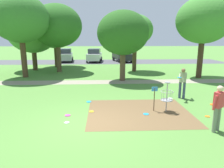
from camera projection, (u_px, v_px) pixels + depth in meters
name	position (u px, v px, depth m)	size (l,w,h in m)	color
ground_plane	(86.00, 124.00, 8.06)	(160.00, 160.00, 0.00)	#518438
dirt_tee_pad	(139.00, 112.00, 9.37)	(4.63, 3.85, 0.01)	brown
disc_golf_basket	(165.00, 96.00, 9.32)	(0.98, 0.58, 1.39)	#9E9EA3
player_foreground_watching	(218.00, 106.00, 7.24)	(0.49, 0.45, 1.71)	slate
player_throwing	(183.00, 81.00, 11.32)	(0.84, 0.92, 1.71)	#384260
frisbee_near_basket	(67.00, 123.00, 8.19)	(0.21, 0.21, 0.02)	white
frisbee_by_tee	(170.00, 98.00, 11.50)	(0.24, 0.24, 0.02)	white
frisbee_mid_grass	(207.00, 116.00, 8.83)	(0.21, 0.21, 0.02)	orange
frisbee_far_left	(68.00, 115.00, 8.95)	(0.25, 0.25, 0.02)	#E53D99
frisbee_far_right	(146.00, 114.00, 9.10)	(0.25, 0.25, 0.02)	#1E93DB
frisbee_scattered_a	(89.00, 102.00, 10.87)	(0.26, 0.26, 0.02)	#1E93DB
frisbee_scattered_b	(91.00, 112.00, 9.42)	(0.21, 0.21, 0.02)	gold
tree_near_left	(20.00, 19.00, 16.75)	(4.65, 4.65, 6.88)	#4C3823
tree_near_right	(204.00, 20.00, 16.52)	(4.42, 4.42, 6.62)	#422D1E
tree_mid_left	(55.00, 30.00, 23.22)	(4.85, 4.85, 6.30)	#4C3823
tree_mid_center	(57.00, 26.00, 19.65)	(4.82, 4.82, 6.53)	brown
tree_mid_right	(135.00, 30.00, 20.08)	(3.52, 3.52, 5.61)	#4C3823
tree_far_left	(32.00, 32.00, 20.89)	(5.04, 5.04, 6.09)	#4C3823
tree_far_right	(123.00, 33.00, 15.59)	(3.96, 3.96, 5.40)	brown
parking_lot_strip	(98.00, 62.00, 29.37)	(36.00, 6.00, 0.01)	#4C4C51
parked_car_leftmost	(66.00, 55.00, 29.32)	(2.31, 4.37, 1.84)	#B2B7BC
parked_car_center_left	(94.00, 55.00, 29.12)	(2.20, 4.32, 1.84)	silver
parked_car_center_right	(122.00, 55.00, 29.33)	(2.80, 4.52, 1.84)	black
gravel_path	(94.00, 82.00, 15.78)	(40.00, 1.49, 0.00)	gray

